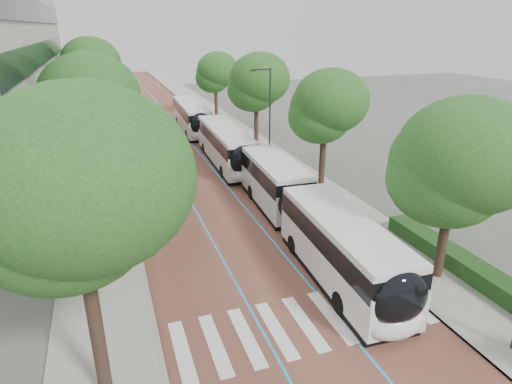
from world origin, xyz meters
TOP-DOWN VIEW (x-y plane):
  - ground at (0.00, 0.00)m, footprint 160.00×160.00m
  - road at (0.00, 40.00)m, footprint 11.00×140.00m
  - sidewalk_left at (-7.50, 40.00)m, footprint 4.00×140.00m
  - sidewalk_right at (7.50, 40.00)m, footprint 4.00×140.00m
  - kerb_left at (-5.60, 40.00)m, footprint 0.20×140.00m
  - kerb_right at (5.60, 40.00)m, footprint 0.20×140.00m
  - zebra_crossing at (0.20, 1.00)m, footprint 10.55×3.60m
  - lane_line_left at (-1.60, 40.00)m, footprint 0.12×126.00m
  - lane_line_right at (1.60, 40.00)m, footprint 0.12×126.00m
  - hedge at (9.10, 0.00)m, footprint 1.20×14.00m
  - streetlight_far at (6.62, 22.00)m, footprint 1.82×0.20m
  - lamp_post_left at (-6.10, 8.00)m, footprint 0.14×0.14m
  - trees_left at (-7.50, 24.07)m, footprint 6.32×60.75m
  - trees_right at (7.70, 20.71)m, footprint 6.01×47.66m
  - lead_bus at (3.32, 7.16)m, footprint 3.44×18.50m
  - bus_queued_0 at (3.09, 22.66)m, footprint 2.91×12.47m
  - bus_queued_1 at (2.85, 36.18)m, footprint 2.89×12.47m

SIDE VIEW (x-z plane):
  - ground at x=0.00m, z-range 0.00..0.00m
  - road at x=0.00m, z-range 0.00..0.02m
  - lane_line_left at x=-1.60m, z-range 0.02..0.03m
  - lane_line_right at x=1.60m, z-range 0.02..0.03m
  - zebra_crossing at x=0.20m, z-range 0.02..0.03m
  - sidewalk_left at x=-7.50m, z-range 0.00..0.12m
  - sidewalk_right at x=7.50m, z-range 0.00..0.12m
  - kerb_left at x=-5.60m, z-range -0.01..0.13m
  - kerb_right at x=5.60m, z-range -0.01..0.13m
  - hedge at x=9.10m, z-range 0.12..0.92m
  - bus_queued_0 at x=3.09m, z-range 0.02..3.22m
  - bus_queued_1 at x=2.85m, z-range 0.02..3.22m
  - lead_bus at x=3.32m, z-range 0.03..3.23m
  - lamp_post_left at x=-6.10m, z-range 0.12..8.12m
  - streetlight_far at x=6.62m, z-range 0.82..8.82m
  - trees_right at x=7.70m, z-range 1.48..9.99m
  - trees_left at x=-7.50m, z-range 1.77..11.53m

